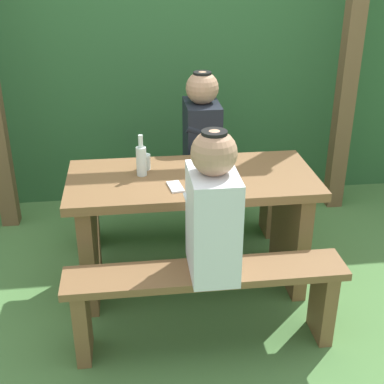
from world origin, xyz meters
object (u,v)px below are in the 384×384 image
object	(u,v)px
bench_near	(206,292)
person_white_shirt	(213,210)
person_black_coat	(202,131)
cell_phone	(175,187)
bottle_left	(141,160)
picnic_table	(192,212)
drinking_glass	(145,162)
bench_far	(182,195)

from	to	relation	value
bench_near	person_white_shirt	distance (m)	0.46
person_black_coat	cell_phone	distance (m)	0.74
bottle_left	picnic_table	bearing A→B (deg)	-9.84
person_black_coat	bottle_left	distance (m)	0.66
bench_near	person_black_coat	distance (m)	1.22
person_white_shirt	picnic_table	bearing A→B (deg)	92.92
person_white_shirt	cell_phone	world-z (taller)	person_white_shirt
person_white_shirt	cell_phone	bearing A→B (deg)	108.14
bench_near	cell_phone	distance (m)	0.59
picnic_table	bottle_left	size ratio (longest dim) A/B	5.87
drinking_glass	cell_phone	size ratio (longest dim) A/B	0.62
bench_far	bottle_left	distance (m)	0.76
bench_near	cell_phone	world-z (taller)	cell_phone
person_black_coat	bench_far	bearing A→B (deg)	178.59
picnic_table	bench_near	distance (m)	0.58
bench_near	cell_phone	size ratio (longest dim) A/B	10.00
picnic_table	drinking_glass	xyz separation A→B (m)	(-0.26, 0.14, 0.27)
person_white_shirt	bottle_left	bearing A→B (deg)	116.94
bottle_left	cell_phone	xyz separation A→B (m)	(0.17, -0.19, -0.09)
bench_far	bottle_left	world-z (taller)	bottle_left
person_black_coat	drinking_glass	distance (m)	0.58
person_white_shirt	bottle_left	size ratio (longest dim) A/B	3.02
bench_near	person_black_coat	bearing A→B (deg)	83.13
person_white_shirt	drinking_glass	bearing A→B (deg)	112.55
cell_phone	bench_near	bearing A→B (deg)	-84.19
person_black_coat	bench_near	bearing A→B (deg)	-96.87
person_white_shirt	bottle_left	world-z (taller)	person_white_shirt
person_black_coat	drinking_glass	world-z (taller)	person_black_coat
picnic_table	cell_phone	world-z (taller)	cell_phone
person_black_coat	bottle_left	world-z (taller)	person_black_coat
cell_phone	bench_far	bearing A→B (deg)	72.67
bottle_left	bench_far	bearing A→B (deg)	61.39
bench_far	person_black_coat	bearing A→B (deg)	-1.41
person_black_coat	cell_phone	world-z (taller)	person_black_coat
bottle_left	cell_phone	bearing A→B (deg)	-47.91
bench_near	drinking_glass	distance (m)	0.86
drinking_glass	cell_phone	distance (m)	0.32
person_white_shirt	bottle_left	distance (m)	0.68
person_white_shirt	bottle_left	xyz separation A→B (m)	(-0.31, 0.61, 0.02)
bench_far	person_white_shirt	distance (m)	1.21
picnic_table	cell_phone	bearing A→B (deg)	-127.27
picnic_table	bench_far	xyz separation A→B (m)	(0.00, 0.56, -0.16)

